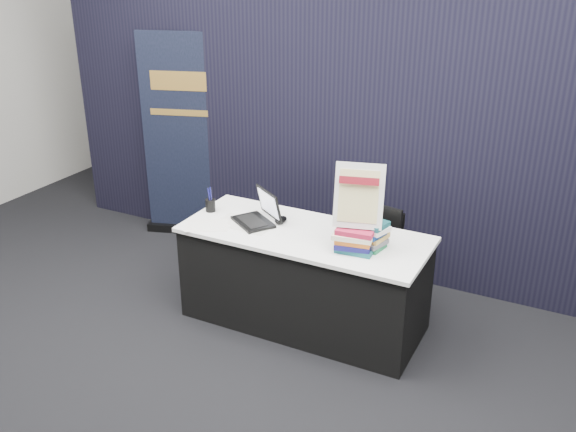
{
  "coord_description": "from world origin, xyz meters",
  "views": [
    {
      "loc": [
        1.81,
        -3.24,
        2.71
      ],
      "look_at": [
        -0.13,
        0.55,
        0.85
      ],
      "focal_mm": 40.0,
      "sensor_mm": 36.0,
      "label": 1
    }
  ],
  "objects_px": {
    "book_stack_short": "(368,233)",
    "info_sign": "(359,197)",
    "book_stack_tall": "(355,240)",
    "laptop": "(256,214)",
    "stacking_chair": "(373,256)",
    "display_table": "(304,278)",
    "pullup_banner": "(184,149)"
  },
  "relations": [
    {
      "from": "laptop",
      "to": "book_stack_tall",
      "type": "height_order",
      "value": "laptop"
    },
    {
      "from": "laptop",
      "to": "stacking_chair",
      "type": "relative_size",
      "value": 0.49
    },
    {
      "from": "book_stack_tall",
      "to": "laptop",
      "type": "bearing_deg",
      "value": 171.69
    },
    {
      "from": "book_stack_short",
      "to": "info_sign",
      "type": "distance_m",
      "value": 0.3
    },
    {
      "from": "book_stack_tall",
      "to": "book_stack_short",
      "type": "distance_m",
      "value": 0.12
    },
    {
      "from": "info_sign",
      "to": "stacking_chair",
      "type": "height_order",
      "value": "info_sign"
    },
    {
      "from": "laptop",
      "to": "stacking_chair",
      "type": "bearing_deg",
      "value": 61.13
    },
    {
      "from": "laptop",
      "to": "book_stack_short",
      "type": "distance_m",
      "value": 0.9
    },
    {
      "from": "display_table",
      "to": "pullup_banner",
      "type": "relative_size",
      "value": 0.92
    },
    {
      "from": "display_table",
      "to": "book_stack_short",
      "type": "distance_m",
      "value": 0.68
    },
    {
      "from": "laptop",
      "to": "book_stack_tall",
      "type": "relative_size",
      "value": 1.45
    },
    {
      "from": "display_table",
      "to": "book_stack_tall",
      "type": "relative_size",
      "value": 6.39
    },
    {
      "from": "info_sign",
      "to": "book_stack_short",
      "type": "bearing_deg",
      "value": 41.35
    },
    {
      "from": "pullup_banner",
      "to": "stacking_chair",
      "type": "distance_m",
      "value": 2.21
    },
    {
      "from": "book_stack_short",
      "to": "info_sign",
      "type": "bearing_deg",
      "value": -123.38
    },
    {
      "from": "info_sign",
      "to": "stacking_chair",
      "type": "distance_m",
      "value": 0.84
    },
    {
      "from": "book_stack_tall",
      "to": "book_stack_short",
      "type": "height_order",
      "value": "book_stack_short"
    },
    {
      "from": "book_stack_short",
      "to": "book_stack_tall",
      "type": "bearing_deg",
      "value": -115.32
    },
    {
      "from": "display_table",
      "to": "book_stack_short",
      "type": "relative_size",
      "value": 6.81
    },
    {
      "from": "pullup_banner",
      "to": "book_stack_tall",
      "type": "bearing_deg",
      "value": -44.05
    },
    {
      "from": "display_table",
      "to": "stacking_chair",
      "type": "distance_m",
      "value": 0.58
    },
    {
      "from": "info_sign",
      "to": "stacking_chair",
      "type": "relative_size",
      "value": 0.54
    },
    {
      "from": "display_table",
      "to": "info_sign",
      "type": "xyz_separation_m",
      "value": [
        0.43,
        -0.08,
        0.76
      ]
    },
    {
      "from": "book_stack_tall",
      "to": "stacking_chair",
      "type": "height_order",
      "value": "book_stack_tall"
    },
    {
      "from": "laptop",
      "to": "info_sign",
      "type": "height_order",
      "value": "info_sign"
    },
    {
      "from": "pullup_banner",
      "to": "stacking_chair",
      "type": "height_order",
      "value": "pullup_banner"
    },
    {
      "from": "laptop",
      "to": "book_stack_tall",
      "type": "distance_m",
      "value": 0.85
    },
    {
      "from": "book_stack_short",
      "to": "pullup_banner",
      "type": "height_order",
      "value": "pullup_banner"
    },
    {
      "from": "display_table",
      "to": "laptop",
      "type": "xyz_separation_m",
      "value": [
        -0.41,
        0.01,
        0.43
      ]
    },
    {
      "from": "info_sign",
      "to": "pullup_banner",
      "type": "bearing_deg",
      "value": 139.27
    },
    {
      "from": "pullup_banner",
      "to": "laptop",
      "type": "bearing_deg",
      "value": -53.33
    },
    {
      "from": "info_sign",
      "to": "stacking_chair",
      "type": "xyz_separation_m",
      "value": [
        -0.05,
        0.5,
        -0.68
      ]
    }
  ]
}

